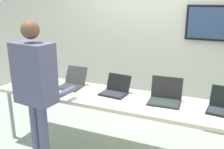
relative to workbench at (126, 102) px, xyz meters
name	(u,v)px	position (x,y,z in m)	size (l,w,h in m)	color
back_wall	(153,45)	(0.02, 1.13, 0.52)	(8.00, 0.11, 2.49)	silver
workbench	(126,102)	(0.00, 0.00, 0.00)	(3.45, 0.70, 0.78)	beige
laptop_station_0	(32,77)	(-1.48, 0.08, 0.10)	(0.38, 0.32, 0.24)	#212623
laptop_station_1	(72,83)	(-0.82, 0.11, 0.10)	(0.32, 0.37, 0.25)	#363A39
laptop_station_2	(115,90)	(-0.18, 0.10, 0.10)	(0.35, 0.34, 0.22)	black
laptop_station_3	(165,97)	(0.45, 0.09, 0.11)	(0.38, 0.33, 0.27)	#262626
person	(36,84)	(-0.81, -0.62, 0.32)	(0.49, 0.63, 1.73)	#535673
coffee_mug	(52,91)	(-0.89, -0.25, 0.10)	(0.07, 0.07, 0.10)	#385395
paper_sheet	(45,91)	(-1.06, -0.17, 0.05)	(0.29, 0.35, 0.00)	white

